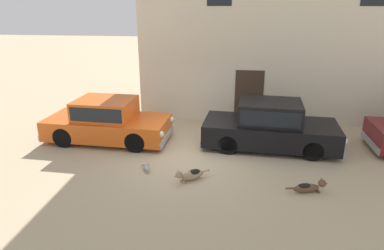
{
  "coord_description": "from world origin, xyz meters",
  "views": [
    {
      "loc": [
        1.49,
        -9.8,
        4.49
      ],
      "look_at": [
        0.17,
        0.2,
        0.9
      ],
      "focal_mm": 31.91,
      "sensor_mm": 36.0,
      "label": 1
    }
  ],
  "objects_px": {
    "parked_sedan_second": "(270,125)",
    "stray_dog_spotted": "(191,175)",
    "stray_dog_tan": "(309,187)",
    "stray_cat": "(147,168)",
    "parked_sedan_nearest": "(107,120)"
  },
  "relations": [
    {
      "from": "parked_sedan_second",
      "to": "stray_dog_tan",
      "type": "height_order",
      "value": "parked_sedan_second"
    },
    {
      "from": "parked_sedan_nearest",
      "to": "stray_cat",
      "type": "xyz_separation_m",
      "value": [
        1.9,
        -2.07,
        -0.65
      ]
    },
    {
      "from": "parked_sedan_second",
      "to": "stray_dog_spotted",
      "type": "height_order",
      "value": "parked_sedan_second"
    },
    {
      "from": "stray_dog_spotted",
      "to": "stray_cat",
      "type": "height_order",
      "value": "stray_dog_spotted"
    },
    {
      "from": "parked_sedan_second",
      "to": "stray_dog_spotted",
      "type": "relative_size",
      "value": 4.91
    },
    {
      "from": "parked_sedan_second",
      "to": "stray_cat",
      "type": "height_order",
      "value": "parked_sedan_second"
    },
    {
      "from": "parked_sedan_nearest",
      "to": "parked_sedan_second",
      "type": "relative_size",
      "value": 0.96
    },
    {
      "from": "stray_dog_spotted",
      "to": "stray_dog_tan",
      "type": "xyz_separation_m",
      "value": [
        3.04,
        -0.22,
        -0.02
      ]
    },
    {
      "from": "parked_sedan_second",
      "to": "stray_dog_tan",
      "type": "relative_size",
      "value": 4.15
    },
    {
      "from": "parked_sedan_second",
      "to": "stray_cat",
      "type": "relative_size",
      "value": 7.64
    },
    {
      "from": "parked_sedan_nearest",
      "to": "stray_dog_tan",
      "type": "xyz_separation_m",
      "value": [
        6.27,
        -2.71,
        -0.57
      ]
    },
    {
      "from": "parked_sedan_second",
      "to": "stray_dog_tan",
      "type": "bearing_deg",
      "value": -70.62
    },
    {
      "from": "stray_dog_tan",
      "to": "stray_cat",
      "type": "distance_m",
      "value": 4.42
    },
    {
      "from": "parked_sedan_second",
      "to": "stray_dog_spotted",
      "type": "bearing_deg",
      "value": -127.27
    },
    {
      "from": "stray_dog_spotted",
      "to": "parked_sedan_nearest",
      "type": "bearing_deg",
      "value": -73.49
    }
  ]
}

